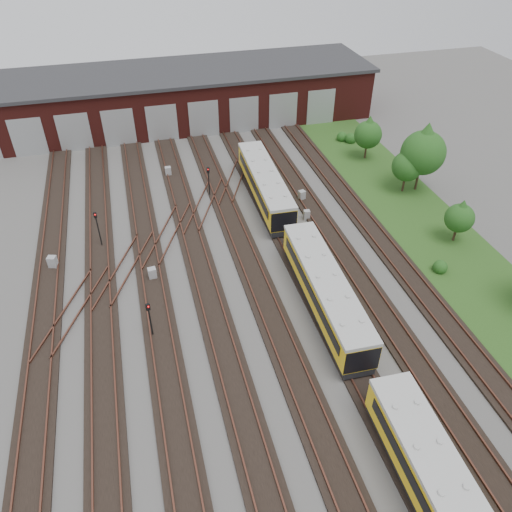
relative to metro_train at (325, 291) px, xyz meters
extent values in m
plane|color=#4A4845|center=(-6.00, -1.55, -1.78)|extent=(120.00, 120.00, 0.00)
cube|color=black|center=(-20.00, -1.55, -1.69)|extent=(2.40, 70.00, 0.18)
cube|color=brown|center=(-20.72, -1.55, -1.53)|extent=(0.10, 70.00, 0.15)
cube|color=brown|center=(-19.28, -1.55, -1.53)|extent=(0.10, 70.00, 0.15)
cube|color=black|center=(-16.00, -1.55, -1.69)|extent=(2.40, 70.00, 0.18)
cube|color=brown|center=(-16.72, -1.55, -1.53)|extent=(0.10, 70.00, 0.15)
cube|color=brown|center=(-15.28, -1.55, -1.53)|extent=(0.10, 70.00, 0.15)
cube|color=black|center=(-12.00, -1.55, -1.69)|extent=(2.40, 70.00, 0.18)
cube|color=brown|center=(-12.72, -1.55, -1.53)|extent=(0.10, 70.00, 0.15)
cube|color=brown|center=(-11.28, -1.55, -1.53)|extent=(0.10, 70.00, 0.15)
cube|color=black|center=(-8.00, -1.55, -1.69)|extent=(2.40, 70.00, 0.18)
cube|color=brown|center=(-8.72, -1.55, -1.53)|extent=(0.10, 70.00, 0.15)
cube|color=brown|center=(-7.28, -1.55, -1.53)|extent=(0.10, 70.00, 0.15)
cube|color=black|center=(-4.00, -1.55, -1.69)|extent=(2.40, 70.00, 0.18)
cube|color=brown|center=(-4.72, -1.55, -1.53)|extent=(0.10, 70.00, 0.15)
cube|color=brown|center=(-3.28, -1.55, -1.53)|extent=(0.10, 70.00, 0.15)
cube|color=black|center=(0.00, -1.55, -1.69)|extent=(2.40, 70.00, 0.18)
cube|color=brown|center=(-0.72, -1.55, -1.53)|extent=(0.10, 70.00, 0.15)
cube|color=brown|center=(0.72, -1.55, -1.53)|extent=(0.10, 70.00, 0.15)
cube|color=black|center=(4.00, -1.55, -1.69)|extent=(2.40, 70.00, 0.18)
cube|color=brown|center=(3.28, -1.55, -1.53)|extent=(0.10, 70.00, 0.15)
cube|color=brown|center=(4.72, -1.55, -1.53)|extent=(0.10, 70.00, 0.15)
cube|color=black|center=(8.00, -1.55, -1.69)|extent=(2.40, 70.00, 0.18)
cube|color=brown|center=(7.28, -1.55, -1.53)|extent=(0.10, 70.00, 0.15)
cube|color=brown|center=(8.72, -1.55, -1.53)|extent=(0.10, 70.00, 0.15)
cube|color=brown|center=(-14.00, 8.45, -1.53)|extent=(5.40, 9.62, 0.15)
cube|color=brown|center=(-10.00, 12.45, -1.53)|extent=(5.40, 9.62, 0.15)
cube|color=brown|center=(-6.00, 16.45, -1.53)|extent=(5.40, 9.62, 0.15)
cube|color=brown|center=(-18.00, 4.45, -1.53)|extent=(5.40, 9.62, 0.15)
cube|color=brown|center=(-2.00, 20.45, -1.53)|extent=(5.40, 9.62, 0.15)
cube|color=#4C1613|center=(-6.00, 38.45, 1.22)|extent=(50.00, 12.00, 6.00)
cube|color=#2B2B2D|center=(-6.00, 38.45, 4.37)|extent=(51.00, 12.50, 0.40)
cube|color=#939698|center=(-23.00, 32.43, 0.42)|extent=(3.60, 0.12, 4.40)
cube|color=#939698|center=(-18.00, 32.43, 0.42)|extent=(3.60, 0.12, 4.40)
cube|color=#939698|center=(-13.00, 32.43, 0.42)|extent=(3.60, 0.12, 4.40)
cube|color=#939698|center=(-8.00, 32.43, 0.42)|extent=(3.60, 0.12, 4.40)
cube|color=#939698|center=(-3.00, 32.43, 0.42)|extent=(3.60, 0.12, 4.40)
cube|color=#939698|center=(2.00, 32.43, 0.42)|extent=(3.60, 0.12, 4.40)
cube|color=#939698|center=(7.00, 32.43, 0.42)|extent=(3.60, 0.12, 4.40)
cube|color=#939698|center=(12.00, 32.43, 0.42)|extent=(3.60, 0.12, 4.40)
cube|color=#244818|center=(13.00, 8.45, -1.76)|extent=(8.00, 55.00, 0.05)
cube|color=yellow|center=(0.00, -16.00, 0.10)|extent=(2.83, 13.77, 2.01)
cube|color=#B2B2AE|center=(0.00, -16.00, 1.24)|extent=(2.92, 13.77, 0.27)
cube|color=black|center=(-1.20, -15.96, 0.33)|extent=(0.46, 12.05, 0.78)
cube|color=black|center=(1.20, -16.04, 0.33)|extent=(0.46, 12.05, 0.78)
cube|color=black|center=(0.00, 0.00, -1.18)|extent=(2.56, 13.76, 0.55)
cube|color=yellow|center=(0.00, 0.00, 0.10)|extent=(2.83, 13.77, 2.01)
cube|color=#B2B2AE|center=(0.00, 0.00, 1.24)|extent=(2.92, 13.77, 0.27)
cube|color=black|center=(-1.20, 0.04, 0.33)|extent=(0.46, 12.05, 0.78)
cube|color=black|center=(1.20, -0.04, 0.33)|extent=(0.46, 12.05, 0.78)
cube|color=black|center=(0.00, 16.00, -1.18)|extent=(2.56, 13.76, 0.55)
cube|color=yellow|center=(0.00, 16.00, 0.10)|extent=(2.83, 13.77, 2.01)
cube|color=#B2B2AE|center=(0.00, 16.00, 1.24)|extent=(2.92, 13.77, 0.27)
cube|color=black|center=(-1.20, 16.04, 0.33)|extent=(0.46, 12.05, 0.78)
cube|color=black|center=(1.20, 15.96, 0.33)|extent=(0.46, 12.05, 0.78)
cylinder|color=black|center=(-12.56, 0.50, -0.52)|extent=(0.11, 0.11, 2.52)
cube|color=black|center=(-12.56, 0.50, 1.00)|extent=(0.30, 0.24, 0.53)
sphere|color=red|center=(-12.56, 0.40, 1.11)|extent=(0.13, 0.13, 0.13)
cylinder|color=black|center=(-15.75, 12.29, -0.29)|extent=(0.10, 0.10, 2.97)
cube|color=black|center=(-15.75, 12.29, 1.45)|extent=(0.27, 0.18, 0.52)
sphere|color=red|center=(-15.75, 12.18, 1.55)|extent=(0.12, 0.12, 0.12)
cylinder|color=black|center=(-0.72, 16.83, -0.58)|extent=(0.10, 0.10, 2.39)
cube|color=black|center=(-0.72, 16.83, 0.86)|extent=(0.28, 0.22, 0.50)
sphere|color=red|center=(-0.72, 16.73, 0.96)|extent=(0.12, 0.12, 0.12)
cylinder|color=black|center=(-5.12, 18.21, -0.45)|extent=(0.11, 0.11, 2.66)
cube|color=black|center=(-5.12, 18.21, 1.15)|extent=(0.30, 0.21, 0.55)
sphere|color=red|center=(-5.12, 18.10, 1.26)|extent=(0.13, 0.13, 0.13)
cube|color=#9A9C9F|center=(-19.64, 10.26, -1.22)|extent=(0.81, 0.74, 1.13)
cube|color=#9A9C9F|center=(-8.58, 23.51, -1.27)|extent=(0.62, 0.52, 1.03)
cube|color=#9A9C9F|center=(-11.92, 6.75, -1.26)|extent=(0.68, 0.58, 1.05)
cube|color=#9A9C9F|center=(2.85, 11.76, -1.32)|extent=(0.57, 0.48, 0.93)
cube|color=#9A9C9F|center=(3.53, 15.09, -1.26)|extent=(0.73, 0.66, 1.03)
cylinder|color=#352518|center=(13.46, 21.85, -1.00)|extent=(0.21, 0.21, 1.56)
sphere|color=#194614|center=(13.46, 21.85, 1.08)|extent=(3.04, 3.04, 3.04)
cone|color=#194614|center=(13.46, 21.85, 2.17)|extent=(2.60, 2.60, 2.17)
cylinder|color=#352518|center=(14.03, 14.07, -1.01)|extent=(0.23, 0.23, 1.55)
sphere|color=#194614|center=(14.03, 14.07, 1.06)|extent=(3.01, 3.01, 3.01)
cone|color=#194614|center=(14.03, 14.07, 2.14)|extent=(2.58, 2.58, 2.15)
cylinder|color=#352518|center=(15.46, 14.04, -0.66)|extent=(0.23, 0.23, 2.24)
sphere|color=#194614|center=(15.46, 14.04, 2.33)|extent=(4.36, 4.36, 4.36)
cone|color=#194614|center=(15.46, 14.04, 3.88)|extent=(3.73, 3.73, 3.11)
cylinder|color=#352518|center=(14.23, 5.15, -1.14)|extent=(0.22, 0.22, 1.29)
sphere|color=#194614|center=(14.23, 5.15, 0.58)|extent=(2.51, 2.51, 2.51)
cone|color=#194614|center=(14.23, 5.15, 1.48)|extent=(2.15, 2.15, 1.79)
sphere|color=#194614|center=(10.73, 1.66, -1.19)|extent=(1.18, 1.18, 1.18)
sphere|color=#194614|center=(13.60, 26.20, -1.11)|extent=(1.34, 1.34, 1.34)
sphere|color=#194614|center=(12.79, 26.94, -1.15)|extent=(1.26, 1.26, 1.26)
camera|label=1|loc=(-11.86, -24.82, 24.08)|focal=35.00mm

